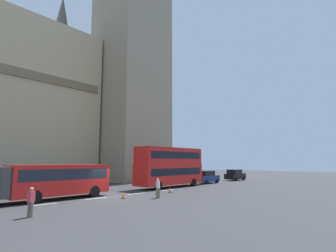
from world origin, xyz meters
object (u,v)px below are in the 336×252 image
double_decker_bus (170,165)px  sedan_lead (206,177)px  traffic_cone_middle (158,191)px  articulated_bus (0,181)px  traffic_cone_east (170,190)px  sedan_trailing (235,175)px  pedestrian_near_cones (31,201)px  traffic_cone_west (123,195)px  pedestrian_by_kerb (158,187)px

double_decker_bus → sedan_lead: (8.02, -0.02, -1.80)m
traffic_cone_middle → articulated_bus: bearing=162.8°
double_decker_bus → traffic_cone_east: 6.44m
sedan_trailing → pedestrian_near_cones: 36.35m
traffic_cone_middle → pedestrian_near_cones: 12.93m
traffic_cone_east → traffic_cone_west: bearing=179.8°
articulated_bus → traffic_cone_middle: size_ratio=30.31×
articulated_bus → traffic_cone_west: (8.38, -3.89, -1.46)m
pedestrian_by_kerb → traffic_cone_west: bearing=139.7°
traffic_cone_middle → pedestrian_by_kerb: pedestrian_by_kerb is taller
double_decker_bus → sedan_lead: bearing=-0.1°
traffic_cone_west → pedestrian_by_kerb: bearing=-40.3°
sedan_lead → traffic_cone_middle: (-14.31, -3.88, -0.63)m
pedestrian_near_cones → pedestrian_by_kerb: 10.78m
sedan_trailing → traffic_cone_east: (-21.31, -3.96, -0.63)m
traffic_cone_east → pedestrian_near_cones: (-14.52, -2.17, 0.63)m
double_decker_bus → pedestrian_near_cones: bearing=-162.2°
traffic_cone_east → pedestrian_near_cones: size_ratio=0.34×
traffic_cone_middle → pedestrian_near_cones: (-12.73, -2.19, 0.63)m
pedestrian_by_kerb → traffic_cone_middle: bearing=44.6°
articulated_bus → double_decker_bus: 18.91m
traffic_cone_middle → pedestrian_by_kerb: 2.81m
articulated_bus → pedestrian_by_kerb: bearing=-28.7°
traffic_cone_east → pedestrian_by_kerb: 4.25m
sedan_trailing → traffic_cone_middle: 23.44m
sedan_lead → pedestrian_near_cones: size_ratio=2.60×
articulated_bus → pedestrian_by_kerb: 12.16m
double_decker_bus → pedestrian_near_cones: (-19.01, -6.09, -1.80)m
sedan_lead → traffic_cone_west: (-18.53, -3.88, -0.63)m
articulated_bus → pedestrian_near_cones: bearing=-91.3°
double_decker_bus → pedestrian_by_kerb: double_decker_bus is taller
double_decker_bus → traffic_cone_west: (-10.51, -3.90, -2.43)m
pedestrian_near_cones → articulated_bus: bearing=88.7°
double_decker_bus → pedestrian_near_cones: size_ratio=6.06×
sedan_lead → pedestrian_by_kerb: size_ratio=2.60×
articulated_bus → double_decker_bus: size_ratio=1.72×
sedan_lead → traffic_cone_west: size_ratio=7.59×
sedan_trailing → traffic_cone_middle: size_ratio=7.59×
double_decker_bus → traffic_cone_middle: bearing=-148.2°
traffic_cone_middle → pedestrian_by_kerb: size_ratio=0.34×
articulated_bus → traffic_cone_east: bearing=-15.2°
articulated_bus → double_decker_bus: bearing=0.0°
traffic_cone_middle → pedestrian_near_cones: size_ratio=0.34×
sedan_lead → pedestrian_by_kerb: 17.26m
sedan_trailing → sedan_lead: bearing=-179.6°
traffic_cone_middle → pedestrian_near_cones: bearing=-170.2°
sedan_trailing → traffic_cone_middle: sedan_trailing is taller
pedestrian_near_cones → traffic_cone_east: bearing=8.5°
articulated_bus → sedan_lead: articulated_bus is taller
double_decker_bus → pedestrian_near_cones: double_decker_bus is taller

